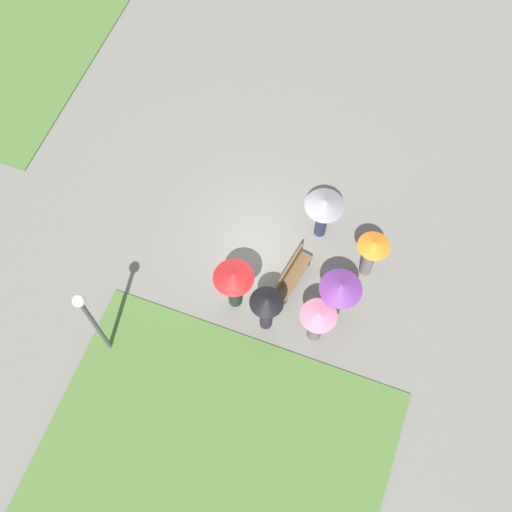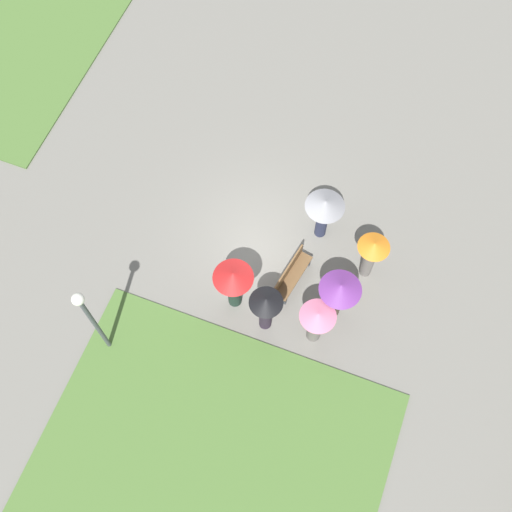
{
  "view_description": "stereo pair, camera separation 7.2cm",
  "coord_description": "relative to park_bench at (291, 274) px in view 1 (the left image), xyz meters",
  "views": [
    {
      "loc": [
        -8.26,
        -2.91,
        17.69
      ],
      "look_at": [
        -0.81,
        -0.17,
        0.71
      ],
      "focal_mm": 45.0,
      "sensor_mm": 36.0,
      "label": 1
    },
    {
      "loc": [
        -8.23,
        -2.98,
        17.69
      ],
      "look_at": [
        -0.81,
        -0.17,
        0.71
      ],
      "focal_mm": 45.0,
      "sensor_mm": 36.0,
      "label": 2
    }
  ],
  "objects": [
    {
      "name": "lawn_patch_near",
      "position": [
        -5.92,
        0.26,
        -0.43
      ],
      "size": [
        7.62,
        9.0,
        0.06
      ],
      "color": "#4C7033",
      "rests_on": "ground_plane"
    },
    {
      "name": "crowd_person_orange",
      "position": [
        1.07,
        -2.0,
        0.8
      ],
      "size": [
        0.92,
        0.92,
        1.9
      ],
      "rotation": [
        0.0,
        0.0,
        1.16
      ],
      "color": "slate",
      "rests_on": "ground_plane"
    },
    {
      "name": "crowd_person_purple",
      "position": [
        -0.49,
        -1.51,
        1.09
      ],
      "size": [
        1.18,
        1.18,
        2.0
      ],
      "rotation": [
        0.0,
        0.0,
        3.41
      ],
      "color": "#47382D",
      "rests_on": "ground_plane"
    },
    {
      "name": "lamp_post",
      "position": [
        -3.73,
        4.16,
        2.02
      ],
      "size": [
        0.32,
        0.32,
        3.79
      ],
      "color": "#474C51",
      "rests_on": "ground_plane"
    },
    {
      "name": "crowd_person_pink",
      "position": [
        -1.39,
        -1.18,
        0.68
      ],
      "size": [
        1.01,
        1.01,
        1.8
      ],
      "rotation": [
        0.0,
        0.0,
        3.42
      ],
      "color": "slate",
      "rests_on": "ground_plane"
    },
    {
      "name": "crowd_person_grey",
      "position": [
        1.85,
        -0.32,
        0.99
      ],
      "size": [
        1.17,
        1.17,
        1.93
      ],
      "rotation": [
        0.0,
        0.0,
        1.22
      ],
      "color": "#282D47",
      "rests_on": "ground_plane"
    },
    {
      "name": "lawn_patch_far",
      "position": [
        5.01,
        12.25,
        -0.43
      ],
      "size": [
        8.72,
        5.83,
        0.06
      ],
      "color": "#4C7033",
      "rests_on": "ground_plane"
    },
    {
      "name": "crowd_person_red",
      "position": [
        -1.19,
        1.31,
        0.96
      ],
      "size": [
        1.14,
        1.14,
        2.01
      ],
      "rotation": [
        0.0,
        0.0,
        2.86
      ],
      "color": "#1E3328",
      "rests_on": "ground_plane"
    },
    {
      "name": "park_bench",
      "position": [
        0.0,
        0.0,
        0.0
      ],
      "size": [
        1.68,
        0.71,
        0.9
      ],
      "rotation": [
        0.0,
        0.0,
        -0.18
      ],
      "color": "brown",
      "rests_on": "ground_plane"
    },
    {
      "name": "ground_plane",
      "position": [
        0.89,
        1.3,
        -0.46
      ],
      "size": [
        90.0,
        90.0,
        0.0
      ],
      "primitive_type": "plane",
      "color": "slate"
    },
    {
      "name": "crowd_person_black",
      "position": [
        -1.54,
        0.23,
        0.86
      ],
      "size": [
        0.93,
        0.93,
        1.97
      ],
      "rotation": [
        0.0,
        0.0,
        4.48
      ],
      "color": "#2D2333",
      "rests_on": "ground_plane"
    }
  ]
}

